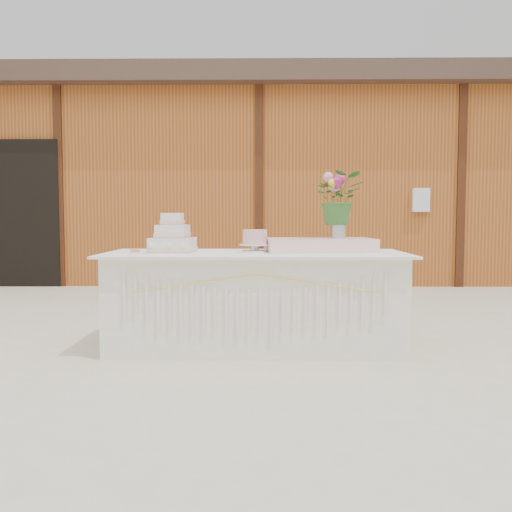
# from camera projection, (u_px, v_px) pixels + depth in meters

# --- Properties ---
(ground) EXTENTS (80.00, 80.00, 0.00)m
(ground) POSITION_uv_depth(u_px,v_px,m) (256.00, 347.00, 4.62)
(ground) COLOR beige
(ground) RESTS_ON ground
(barn) EXTENTS (12.60, 4.60, 3.30)m
(barn) POSITION_uv_depth(u_px,v_px,m) (259.00, 183.00, 10.48)
(barn) COLOR #A65322
(barn) RESTS_ON ground
(cake_table) EXTENTS (2.40, 1.00, 0.77)m
(cake_table) POSITION_uv_depth(u_px,v_px,m) (256.00, 300.00, 4.58)
(cake_table) COLOR white
(cake_table) RESTS_ON ground
(wedding_cake) EXTENTS (0.37, 0.37, 0.32)m
(wedding_cake) POSITION_uv_depth(u_px,v_px,m) (173.00, 239.00, 4.60)
(wedding_cake) COLOR silver
(wedding_cake) RESTS_ON cake_table
(pink_cake_stand) EXTENTS (0.25, 0.25, 0.18)m
(pink_cake_stand) POSITION_uv_depth(u_px,v_px,m) (255.00, 239.00, 4.61)
(pink_cake_stand) COLOR white
(pink_cake_stand) RESTS_ON cake_table
(satin_runner) EXTENTS (0.90, 0.58, 0.11)m
(satin_runner) POSITION_uv_depth(u_px,v_px,m) (319.00, 245.00, 4.66)
(satin_runner) COLOR #FCCECA
(satin_runner) RESTS_ON cake_table
(flower_vase) EXTENTS (0.12, 0.12, 0.16)m
(flower_vase) POSITION_uv_depth(u_px,v_px,m) (339.00, 229.00, 4.67)
(flower_vase) COLOR silver
(flower_vase) RESTS_ON satin_runner
(bouquet) EXTENTS (0.41, 0.36, 0.43)m
(bouquet) POSITION_uv_depth(u_px,v_px,m) (339.00, 192.00, 4.65)
(bouquet) COLOR #2E5D25
(bouquet) RESTS_ON flower_vase
(loose_flowers) EXTENTS (0.28, 0.40, 0.02)m
(loose_flowers) POSITION_uv_depth(u_px,v_px,m) (130.00, 250.00, 4.70)
(loose_flowers) COLOR #CC7C95
(loose_flowers) RESTS_ON cake_table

